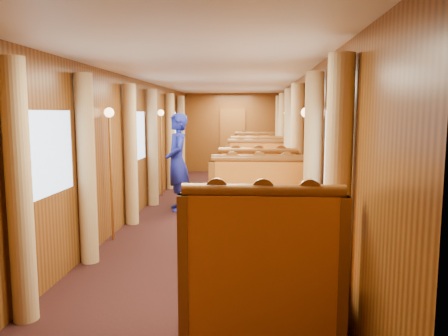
# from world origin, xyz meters

# --- Properties ---
(floor) EXTENTS (3.00, 12.00, 0.01)m
(floor) POSITION_xyz_m (0.00, 0.00, 0.00)
(floor) COLOR black
(floor) RESTS_ON ground
(ceiling) EXTENTS (3.00, 12.00, 0.01)m
(ceiling) POSITION_xyz_m (0.00, 0.00, 2.50)
(ceiling) COLOR silver
(ceiling) RESTS_ON wall_left
(wall_far) EXTENTS (3.00, 0.01, 2.50)m
(wall_far) POSITION_xyz_m (0.00, 6.00, 1.25)
(wall_far) COLOR brown
(wall_far) RESTS_ON floor
(wall_near) EXTENTS (3.00, 0.01, 2.50)m
(wall_near) POSITION_xyz_m (0.00, -6.00, 1.25)
(wall_near) COLOR brown
(wall_near) RESTS_ON floor
(wall_left) EXTENTS (0.01, 12.00, 2.50)m
(wall_left) POSITION_xyz_m (-1.50, 0.00, 1.25)
(wall_left) COLOR brown
(wall_left) RESTS_ON floor
(wall_right) EXTENTS (0.01, 12.00, 2.50)m
(wall_right) POSITION_xyz_m (1.50, 0.00, 1.25)
(wall_right) COLOR brown
(wall_right) RESTS_ON floor
(doorway_far) EXTENTS (0.80, 0.04, 2.00)m
(doorway_far) POSITION_xyz_m (0.00, 5.97, 1.00)
(doorway_far) COLOR brown
(doorway_far) RESTS_ON floor
(table_near) EXTENTS (1.05, 0.72, 0.75)m
(table_near) POSITION_xyz_m (0.75, -3.50, 0.38)
(table_near) COLOR white
(table_near) RESTS_ON floor
(banquette_near_fwd) EXTENTS (1.30, 0.55, 1.34)m
(banquette_near_fwd) POSITION_xyz_m (0.75, -4.51, 0.42)
(banquette_near_fwd) COLOR #AD4013
(banquette_near_fwd) RESTS_ON floor
(banquette_near_aft) EXTENTS (1.30, 0.55, 1.34)m
(banquette_near_aft) POSITION_xyz_m (0.75, -2.49, 0.42)
(banquette_near_aft) COLOR #AD4013
(banquette_near_aft) RESTS_ON floor
(table_mid) EXTENTS (1.05, 0.72, 0.75)m
(table_mid) POSITION_xyz_m (0.75, 0.00, 0.38)
(table_mid) COLOR white
(table_mid) RESTS_ON floor
(banquette_mid_fwd) EXTENTS (1.30, 0.55, 1.34)m
(banquette_mid_fwd) POSITION_xyz_m (0.75, -1.01, 0.42)
(banquette_mid_fwd) COLOR #AD4013
(banquette_mid_fwd) RESTS_ON floor
(banquette_mid_aft) EXTENTS (1.30, 0.55, 1.34)m
(banquette_mid_aft) POSITION_xyz_m (0.75, 1.01, 0.42)
(banquette_mid_aft) COLOR #AD4013
(banquette_mid_aft) RESTS_ON floor
(table_far) EXTENTS (1.05, 0.72, 0.75)m
(table_far) POSITION_xyz_m (0.75, 3.50, 0.38)
(table_far) COLOR white
(table_far) RESTS_ON floor
(banquette_far_fwd) EXTENTS (1.30, 0.55, 1.34)m
(banquette_far_fwd) POSITION_xyz_m (0.75, 2.49, 0.42)
(banquette_far_fwd) COLOR #AD4013
(banquette_far_fwd) RESTS_ON floor
(banquette_far_aft) EXTENTS (1.30, 0.55, 1.34)m
(banquette_far_aft) POSITION_xyz_m (0.75, 4.51, 0.42)
(banquette_far_aft) COLOR #AD4013
(banquette_far_aft) RESTS_ON floor
(tea_tray) EXTENTS (0.36, 0.29, 0.01)m
(tea_tray) POSITION_xyz_m (0.69, -3.53, 0.76)
(tea_tray) COLOR silver
(tea_tray) RESTS_ON table_near
(teapot_left) EXTENTS (0.22, 0.19, 0.15)m
(teapot_left) POSITION_xyz_m (0.60, -3.58, 0.82)
(teapot_left) COLOR silver
(teapot_left) RESTS_ON tea_tray
(teapot_right) EXTENTS (0.16, 0.12, 0.12)m
(teapot_right) POSITION_xyz_m (0.76, -3.63, 0.81)
(teapot_right) COLOR silver
(teapot_right) RESTS_ON tea_tray
(teapot_back) EXTENTS (0.20, 0.17, 0.14)m
(teapot_back) POSITION_xyz_m (0.67, -3.47, 0.82)
(teapot_back) COLOR silver
(teapot_back) RESTS_ON tea_tray
(fruit_plate) EXTENTS (0.22, 0.22, 0.05)m
(fruit_plate) POSITION_xyz_m (1.07, -3.59, 0.77)
(fruit_plate) COLOR white
(fruit_plate) RESTS_ON table_near
(cup_inboard) EXTENTS (0.08, 0.08, 0.26)m
(cup_inboard) POSITION_xyz_m (0.34, -3.39, 0.86)
(cup_inboard) COLOR white
(cup_inboard) RESTS_ON table_near
(cup_outboard) EXTENTS (0.08, 0.08, 0.26)m
(cup_outboard) POSITION_xyz_m (0.45, -3.28, 0.86)
(cup_outboard) COLOR white
(cup_outboard) RESTS_ON table_near
(rose_vase_mid) EXTENTS (0.06, 0.06, 0.36)m
(rose_vase_mid) POSITION_xyz_m (0.77, 0.04, 0.93)
(rose_vase_mid) COLOR silver
(rose_vase_mid) RESTS_ON table_mid
(rose_vase_far) EXTENTS (0.06, 0.06, 0.36)m
(rose_vase_far) POSITION_xyz_m (0.73, 3.54, 0.93)
(rose_vase_far) COLOR silver
(rose_vase_far) RESTS_ON table_far
(window_left_near) EXTENTS (0.01, 1.20, 0.90)m
(window_left_near) POSITION_xyz_m (-1.49, -3.50, 1.45)
(window_left_near) COLOR #91ADD3
(window_left_near) RESTS_ON wall_left
(curtain_left_near_a) EXTENTS (0.22, 0.22, 2.35)m
(curtain_left_near_a) POSITION_xyz_m (-1.38, -4.28, 1.18)
(curtain_left_near_a) COLOR tan
(curtain_left_near_a) RESTS_ON floor
(curtain_left_near_b) EXTENTS (0.22, 0.22, 2.35)m
(curtain_left_near_b) POSITION_xyz_m (-1.38, -2.72, 1.18)
(curtain_left_near_b) COLOR tan
(curtain_left_near_b) RESTS_ON floor
(window_right_near) EXTENTS (0.01, 1.20, 0.90)m
(window_right_near) POSITION_xyz_m (1.49, -3.50, 1.45)
(window_right_near) COLOR #91ADD3
(window_right_near) RESTS_ON wall_right
(curtain_right_near_a) EXTENTS (0.22, 0.22, 2.35)m
(curtain_right_near_a) POSITION_xyz_m (1.38, -4.28, 1.18)
(curtain_right_near_a) COLOR tan
(curtain_right_near_a) RESTS_ON floor
(curtain_right_near_b) EXTENTS (0.22, 0.22, 2.35)m
(curtain_right_near_b) POSITION_xyz_m (1.38, -2.72, 1.18)
(curtain_right_near_b) COLOR tan
(curtain_right_near_b) RESTS_ON floor
(window_left_mid) EXTENTS (0.01, 1.20, 0.90)m
(window_left_mid) POSITION_xyz_m (-1.49, 0.00, 1.45)
(window_left_mid) COLOR #91ADD3
(window_left_mid) RESTS_ON wall_left
(curtain_left_mid_a) EXTENTS (0.22, 0.22, 2.35)m
(curtain_left_mid_a) POSITION_xyz_m (-1.38, -0.78, 1.18)
(curtain_left_mid_a) COLOR tan
(curtain_left_mid_a) RESTS_ON floor
(curtain_left_mid_b) EXTENTS (0.22, 0.22, 2.35)m
(curtain_left_mid_b) POSITION_xyz_m (-1.38, 0.78, 1.18)
(curtain_left_mid_b) COLOR tan
(curtain_left_mid_b) RESTS_ON floor
(window_right_mid) EXTENTS (0.01, 1.20, 0.90)m
(window_right_mid) POSITION_xyz_m (1.49, 0.00, 1.45)
(window_right_mid) COLOR #91ADD3
(window_right_mid) RESTS_ON wall_right
(curtain_right_mid_a) EXTENTS (0.22, 0.22, 2.35)m
(curtain_right_mid_a) POSITION_xyz_m (1.38, -0.78, 1.18)
(curtain_right_mid_a) COLOR tan
(curtain_right_mid_a) RESTS_ON floor
(curtain_right_mid_b) EXTENTS (0.22, 0.22, 2.35)m
(curtain_right_mid_b) POSITION_xyz_m (1.38, 0.78, 1.18)
(curtain_right_mid_b) COLOR tan
(curtain_right_mid_b) RESTS_ON floor
(window_left_far) EXTENTS (0.01, 1.20, 0.90)m
(window_left_far) POSITION_xyz_m (-1.49, 3.50, 1.45)
(window_left_far) COLOR #91ADD3
(window_left_far) RESTS_ON wall_left
(curtain_left_far_a) EXTENTS (0.22, 0.22, 2.35)m
(curtain_left_far_a) POSITION_xyz_m (-1.38, 2.72, 1.18)
(curtain_left_far_a) COLOR tan
(curtain_left_far_a) RESTS_ON floor
(curtain_left_far_b) EXTENTS (0.22, 0.22, 2.35)m
(curtain_left_far_b) POSITION_xyz_m (-1.38, 4.28, 1.18)
(curtain_left_far_b) COLOR tan
(curtain_left_far_b) RESTS_ON floor
(window_right_far) EXTENTS (0.01, 1.20, 0.90)m
(window_right_far) POSITION_xyz_m (1.49, 3.50, 1.45)
(window_right_far) COLOR #91ADD3
(window_right_far) RESTS_ON wall_right
(curtain_right_far_a) EXTENTS (0.22, 0.22, 2.35)m
(curtain_right_far_a) POSITION_xyz_m (1.38, 2.72, 1.18)
(curtain_right_far_a) COLOR tan
(curtain_right_far_a) RESTS_ON floor
(curtain_right_far_b) EXTENTS (0.22, 0.22, 2.35)m
(curtain_right_far_b) POSITION_xyz_m (1.38, 4.28, 1.18)
(curtain_right_far_b) COLOR tan
(curtain_right_far_b) RESTS_ON floor
(sconce_left_fore) EXTENTS (0.14, 0.14, 1.95)m
(sconce_left_fore) POSITION_xyz_m (-1.40, -1.75, 1.38)
(sconce_left_fore) COLOR #BF8C3F
(sconce_left_fore) RESTS_ON floor
(sconce_right_fore) EXTENTS (0.14, 0.14, 1.95)m
(sconce_right_fore) POSITION_xyz_m (1.40, -1.75, 1.38)
(sconce_right_fore) COLOR #BF8C3F
(sconce_right_fore) RESTS_ON floor
(sconce_left_aft) EXTENTS (0.14, 0.14, 1.95)m
(sconce_left_aft) POSITION_xyz_m (-1.40, 1.75, 1.38)
(sconce_left_aft) COLOR #BF8C3F
(sconce_left_aft) RESTS_ON floor
(sconce_right_aft) EXTENTS (0.14, 0.14, 1.95)m
(sconce_right_aft) POSITION_xyz_m (1.40, 1.75, 1.38)
(sconce_right_aft) COLOR #BF8C3F
(sconce_right_aft) RESTS_ON floor
(steward) EXTENTS (0.64, 0.79, 1.87)m
(steward) POSITION_xyz_m (-0.79, 0.33, 0.93)
(steward) COLOR navy
(steward) RESTS_ON floor
(passenger) EXTENTS (0.40, 0.44, 0.76)m
(passenger) POSITION_xyz_m (0.75, 0.79, 0.74)
(passenger) COLOR beige
(passenger) RESTS_ON banquette_mid_aft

